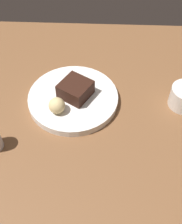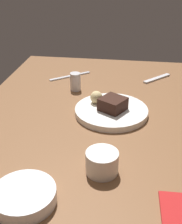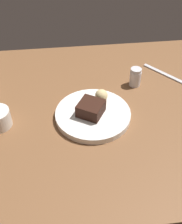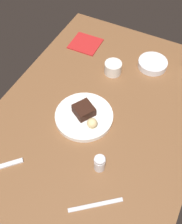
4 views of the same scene
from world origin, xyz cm
name	(u,v)px [view 1 (image 1 of 4)]	position (x,y,z in cm)	size (l,w,h in cm)	color
dining_table	(87,118)	(0.00, 0.00, 1.50)	(120.00, 84.00, 3.00)	brown
dessert_plate	(73,98)	(-4.01, 4.56, 4.03)	(24.16, 24.16, 2.05)	white
chocolate_cake_slice	(75,89)	(-3.30, 4.99, 7.11)	(7.41, 7.40, 4.13)	black
bread_roll	(57,106)	(-7.50, -0.92, 7.15)	(4.20, 4.20, 4.20)	#DBC184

